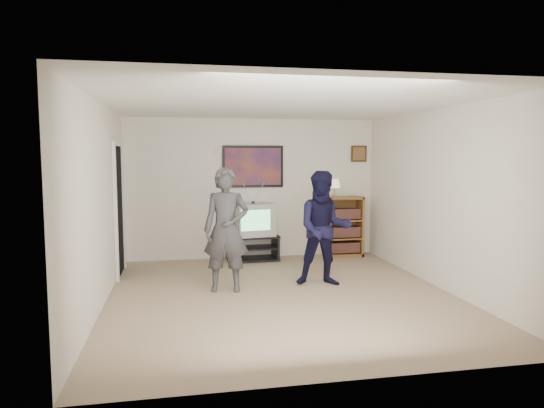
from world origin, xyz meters
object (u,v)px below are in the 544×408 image
object	(u,v)px
person_short	(324,228)
bookshelf	(343,226)
media_stand	(253,248)
person_tall	(226,230)
crt_television	(253,219)

from	to	relation	value
person_short	bookshelf	bearing A→B (deg)	73.79
media_stand	bookshelf	size ratio (longest dim) A/B	0.84
bookshelf	person_tall	size ratio (longest dim) A/B	0.65
media_stand	crt_television	bearing A→B (deg)	-3.12
media_stand	crt_television	xyz separation A→B (m)	(0.01, 0.00, 0.51)
crt_television	person_tall	distance (m)	1.97
person_tall	person_short	world-z (taller)	person_tall
crt_television	person_short	size ratio (longest dim) A/B	0.41
person_short	media_stand	bearing A→B (deg)	122.97
crt_television	bookshelf	xyz separation A→B (m)	(1.69, 0.05, -0.18)
crt_television	person_tall	bearing A→B (deg)	-118.58
bookshelf	person_short	distance (m)	2.12
person_tall	person_short	bearing A→B (deg)	10.85
media_stand	person_tall	xyz separation A→B (m)	(-0.64, -1.86, 0.62)
person_tall	media_stand	bearing A→B (deg)	80.43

